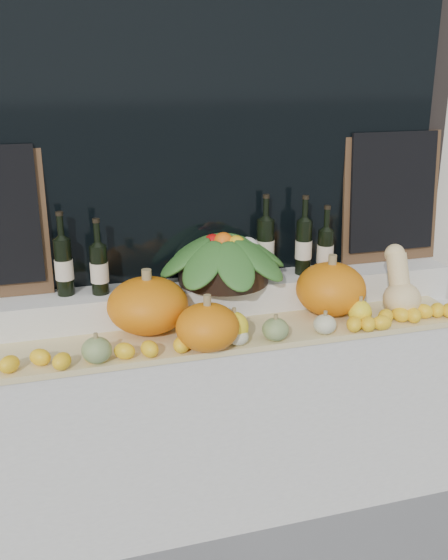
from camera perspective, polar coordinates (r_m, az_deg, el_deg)
The scene contains 16 objects.
display_sill at distance 2.90m, azimuth -0.43°, elevation -12.30°, with size 2.30×0.55×0.88m, color silver.
rear_tier at distance 2.80m, azimuth -1.29°, elevation -1.64°, with size 2.30×0.25×0.16m, color silver.
straw_bedding at distance 2.59m, azimuth 0.31°, elevation -5.12°, with size 2.10×0.32×0.03m, color tan.
pumpkin_left at distance 2.57m, azimuth -6.97°, elevation -2.31°, with size 0.33×0.33×0.23m, color orange.
pumpkin_right at distance 2.78m, azimuth 9.74°, elevation -0.81°, with size 0.31×0.31×0.23m, color orange.
pumpkin_center at distance 2.41m, azimuth -1.52°, elevation -4.32°, with size 0.25×0.25×0.18m, color orange.
butternut_squash at distance 2.85m, azimuth 15.81°, elevation -0.69°, with size 0.17×0.22×0.30m.
decorative_gourds at distance 2.48m, azimuth 1.78°, elevation -4.64°, with size 1.22×0.16×0.15m.
lemon_heap at distance 2.47m, azimuth 1.05°, elevation -5.19°, with size 2.20×0.16×0.06m, color yellow, non-canonical shape.
produce_bowl at distance 2.74m, azimuth -0.06°, elevation 2.08°, with size 0.61×0.61×0.23m.
wine_bottle_far_left at distance 2.66m, azimuth -14.43°, elevation 1.27°, with size 0.08×0.08×0.35m.
wine_bottle_near_left at distance 2.65m, azimuth -11.34°, elevation 1.03°, with size 0.08×0.08×0.32m.
wine_bottle_tall at distance 2.85m, azimuth 3.79°, elevation 3.13°, with size 0.08×0.08×0.37m.
wine_bottle_near_right at distance 2.86m, azimuth 7.29°, elevation 3.09°, with size 0.08×0.08×0.36m.
wine_bottle_far_right at distance 2.89m, azimuth 9.23°, elevation 2.67°, with size 0.08×0.08×0.32m.
chalkboard_right at distance 3.10m, azimuth 15.10°, elevation 7.51°, with size 0.50×0.08×0.62m.
Camera 1 is at (-0.68, -0.86, 1.96)m, focal length 40.00 mm.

